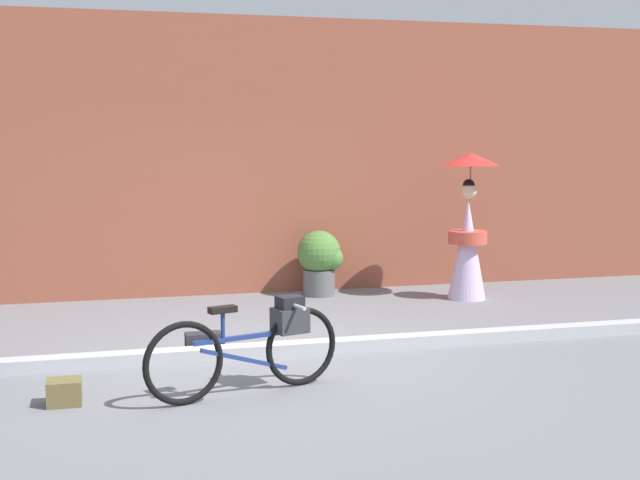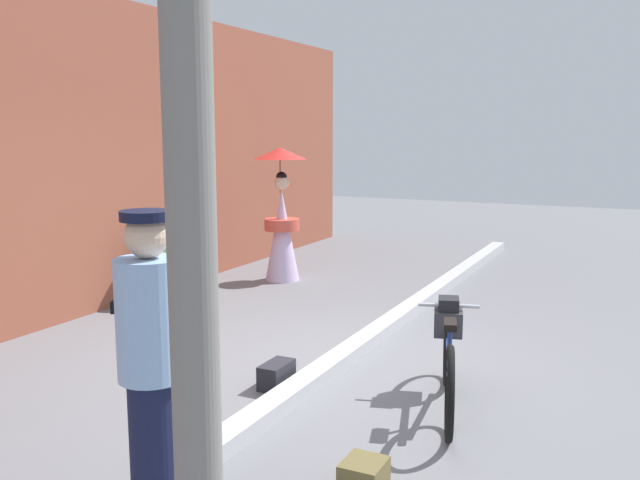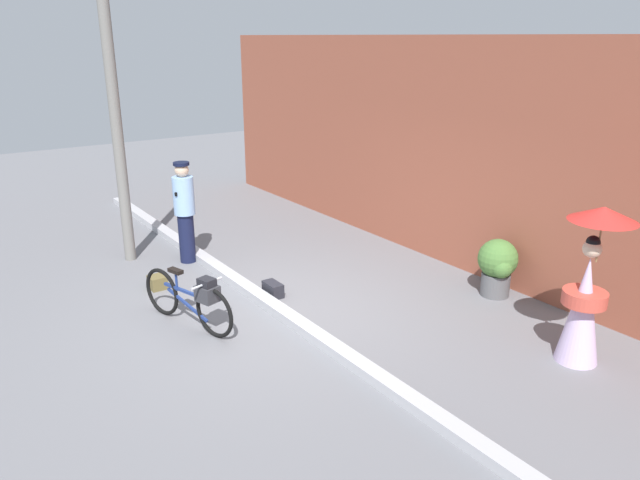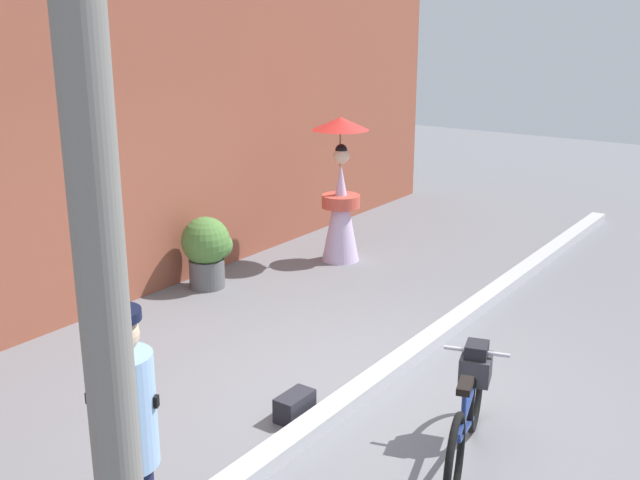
# 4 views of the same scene
# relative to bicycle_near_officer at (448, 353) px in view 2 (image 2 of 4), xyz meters

# --- Properties ---
(ground_plane) EXTENTS (30.00, 30.00, 0.00)m
(ground_plane) POSITION_rel_bicycle_near_officer_xyz_m (0.30, 1.10, -0.41)
(ground_plane) COLOR slate
(building_wall) EXTENTS (14.00, 0.40, 3.60)m
(building_wall) POSITION_rel_bicycle_near_officer_xyz_m (0.30, 4.58, 1.39)
(building_wall) COLOR brown
(building_wall) RESTS_ON ground_plane
(sidewalk_curb) EXTENTS (14.00, 0.20, 0.12)m
(sidewalk_curb) POSITION_rel_bicycle_near_officer_xyz_m (0.30, 1.10, -0.35)
(sidewalk_curb) COLOR #B2B2B7
(sidewalk_curb) RESTS_ON ground_plane
(bicycle_near_officer) EXTENTS (1.64, 0.62, 0.76)m
(bicycle_near_officer) POSITION_rel_bicycle_near_officer_xyz_m (0.00, 0.00, 0.00)
(bicycle_near_officer) COLOR black
(bicycle_near_officer) RESTS_ON ground_plane
(person_officer) EXTENTS (0.34, 0.35, 1.68)m
(person_officer) POSITION_rel_bicycle_near_officer_xyz_m (-2.29, 0.91, 0.49)
(person_officer) COLOR #141938
(person_officer) RESTS_ON ground_plane
(person_with_parasol) EXTENTS (0.73, 0.73, 1.85)m
(person_with_parasol) POSITION_rel_bicycle_near_officer_xyz_m (3.33, 3.31, 0.49)
(person_with_parasol) COLOR silver
(person_with_parasol) RESTS_ON ground_plane
(potted_plant_by_door) EXTENTS (0.58, 0.57, 0.85)m
(potted_plant_by_door) POSITION_rel_bicycle_near_officer_xyz_m (1.57, 4.00, 0.06)
(potted_plant_by_door) COLOR #59595B
(potted_plant_by_door) RESTS_ON ground_plane
(backpack_on_pavement) EXTENTS (0.26, 0.23, 0.19)m
(backpack_on_pavement) POSITION_rel_bicycle_near_officer_xyz_m (-1.49, 0.07, -0.31)
(backpack_on_pavement) COLOR brown
(backpack_on_pavement) RESTS_ON ground_plane
(backpack_spare) EXTENTS (0.34, 0.18, 0.20)m
(backpack_spare) POSITION_rel_bicycle_near_officer_xyz_m (-0.26, 1.34, -0.30)
(backpack_spare) COLOR #26262D
(backpack_spare) RESTS_ON ground_plane
(utility_pole) EXTENTS (0.18, 0.18, 4.80)m
(utility_pole) POSITION_rel_bicycle_near_officer_xyz_m (-2.94, 0.15, 1.99)
(utility_pole) COLOR slate
(utility_pole) RESTS_ON ground_plane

